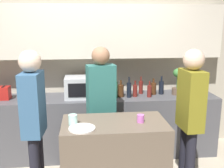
% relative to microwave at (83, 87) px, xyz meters
% --- Properties ---
extents(back_wall, '(6.40, 0.40, 2.70)m').
position_rel_microwave_xyz_m(back_wall, '(0.15, 0.27, 0.49)').
color(back_wall, '#B2A893').
rests_on(back_wall, ground_plane).
extents(back_counter, '(3.60, 0.62, 0.90)m').
position_rel_microwave_xyz_m(back_counter, '(0.15, 0.00, -0.60)').
color(back_counter, '#4C4C51').
rests_on(back_counter, ground_plane).
extents(kitchen_island, '(1.09, 0.60, 0.93)m').
position_rel_microwave_xyz_m(kitchen_island, '(0.32, -1.13, -0.58)').
color(kitchen_island, brown).
rests_on(kitchen_island, ground_plane).
extents(microwave, '(0.52, 0.39, 0.30)m').
position_rel_microwave_xyz_m(microwave, '(0.00, 0.00, 0.00)').
color(microwave, '#B7BABC').
rests_on(microwave, back_counter).
extents(toaster, '(0.26, 0.16, 0.18)m').
position_rel_microwave_xyz_m(toaster, '(-1.16, 0.00, -0.06)').
color(toaster, '#B21E19').
rests_on(toaster, back_counter).
extents(potted_plant, '(0.14, 0.14, 0.39)m').
position_rel_microwave_xyz_m(potted_plant, '(1.39, 0.00, 0.05)').
color(potted_plant, brown).
rests_on(potted_plant, back_counter).
extents(bottle_0, '(0.06, 0.06, 0.33)m').
position_rel_microwave_xyz_m(bottle_0, '(0.45, -0.09, -0.02)').
color(bottle_0, '#194723').
rests_on(bottle_0, back_counter).
extents(bottle_1, '(0.09, 0.09, 0.25)m').
position_rel_microwave_xyz_m(bottle_1, '(0.54, -0.05, -0.06)').
color(bottle_1, '#472814').
rests_on(bottle_1, back_counter).
extents(bottle_2, '(0.07, 0.07, 0.30)m').
position_rel_microwave_xyz_m(bottle_2, '(0.65, -0.08, -0.03)').
color(bottle_2, black).
rests_on(bottle_2, back_counter).
extents(bottle_3, '(0.07, 0.07, 0.24)m').
position_rel_microwave_xyz_m(bottle_3, '(0.75, -0.05, -0.06)').
color(bottle_3, maroon).
rests_on(bottle_3, back_counter).
extents(bottle_4, '(0.06, 0.06, 0.27)m').
position_rel_microwave_xyz_m(bottle_4, '(0.87, 0.10, -0.05)').
color(bottle_4, maroon).
rests_on(bottle_4, back_counter).
extents(bottle_5, '(0.06, 0.06, 0.23)m').
position_rel_microwave_xyz_m(bottle_5, '(0.95, -0.09, -0.06)').
color(bottle_5, maroon).
rests_on(bottle_5, back_counter).
extents(bottle_6, '(0.09, 0.09, 0.24)m').
position_rel_microwave_xyz_m(bottle_6, '(1.04, 0.05, -0.06)').
color(bottle_6, '#472814').
rests_on(bottle_6, back_counter).
extents(bottle_7, '(0.07, 0.07, 0.28)m').
position_rel_microwave_xyz_m(bottle_7, '(1.17, 0.05, -0.04)').
color(bottle_7, black).
rests_on(bottle_7, back_counter).
extents(plate_on_island, '(0.26, 0.26, 0.01)m').
position_rel_microwave_xyz_m(plate_on_island, '(-0.01, -1.29, -0.11)').
color(plate_on_island, white).
rests_on(plate_on_island, kitchen_island).
extents(cup_0, '(0.09, 0.09, 0.11)m').
position_rel_microwave_xyz_m(cup_0, '(-0.10, -1.16, -0.06)').
color(cup_0, '#AFE4D8').
rests_on(cup_0, kitchen_island).
extents(cup_1, '(0.08, 0.08, 0.08)m').
position_rel_microwave_xyz_m(cup_1, '(0.59, -1.16, -0.07)').
color(cup_1, '#CA66C1').
rests_on(cup_1, kitchen_island).
extents(person_left, '(0.37, 0.25, 1.67)m').
position_rel_microwave_xyz_m(person_left, '(0.22, -0.57, -0.05)').
color(person_left, black).
rests_on(person_left, ground_plane).
extents(person_center, '(0.22, 0.35, 1.68)m').
position_rel_microwave_xyz_m(person_center, '(1.15, -1.10, -0.04)').
color(person_center, black).
rests_on(person_center, ground_plane).
extents(person_right, '(0.22, 0.35, 1.68)m').
position_rel_microwave_xyz_m(person_right, '(-0.50, -1.08, -0.04)').
color(person_right, black).
rests_on(person_right, ground_plane).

